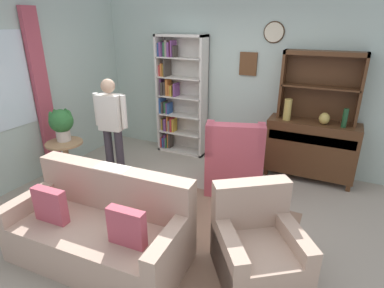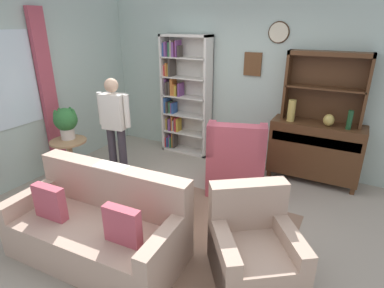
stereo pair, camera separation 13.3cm
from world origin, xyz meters
The scene contains 18 objects.
ground_plane centered at (0.00, 0.00, -0.01)m, with size 5.40×4.60×0.02m, color #9E9384.
wall_back centered at (0.00, 2.13, 1.41)m, with size 5.00×0.09×2.80m.
wall_left centered at (-2.52, -0.04, 1.40)m, with size 0.16×4.20×2.80m.
area_rug centered at (0.20, -0.30, 0.00)m, with size 2.39×2.17×0.01m, color #846651.
bookshelf centered at (-1.04, 1.94, 1.06)m, with size 0.90×0.30×2.10m.
sideboard centered at (1.30, 1.86, 0.51)m, with size 1.30×0.45×0.92m.
sideboard_hutch centered at (1.30, 1.97, 1.56)m, with size 1.10×0.26×1.00m.
vase_tall centered at (0.91, 1.78, 1.08)m, with size 0.11×0.11×0.32m, color tan.
vase_round centered at (1.43, 1.79, 1.01)m, with size 0.15×0.15×0.17m, color tan.
bottle_wine centered at (1.69, 1.77, 1.05)m, with size 0.07×0.07×0.27m, color #194223.
couch_floral centered at (-0.39, -0.91, 0.31)m, with size 1.84×0.95×0.90m.
armchair_floral centered at (1.11, -0.46, 0.29)m, with size 1.07×1.07×0.88m.
wingback_chair centered at (0.36, 1.03, 0.38)m, with size 0.99×1.00×1.05m.
plant_stand centered at (-1.90, 0.08, 0.41)m, with size 0.52×0.52×0.67m.
potted_plant_large centered at (-1.96, 0.13, 0.95)m, with size 0.34×0.34×0.47m.
person_reading centered at (-1.35, 0.50, 0.91)m, with size 0.53×0.25×1.56m.
coffee_table centered at (-0.35, 0.02, 0.35)m, with size 0.80×0.50×0.42m.
book_stack centered at (-0.45, -0.02, 0.46)m, with size 0.21×0.16×0.08m.
Camera 2 is at (1.71, -2.78, 2.30)m, focal length 28.89 mm.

